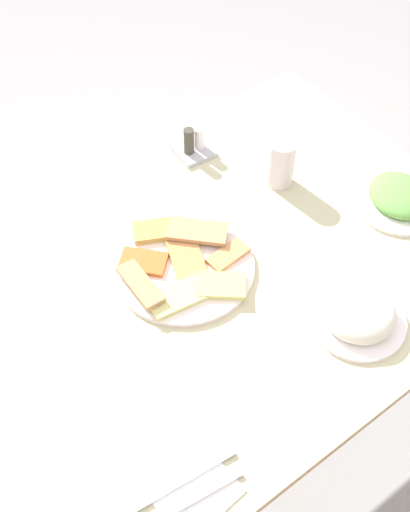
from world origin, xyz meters
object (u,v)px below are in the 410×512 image
Objects in this scene: soda_can at (281,163)px; fork at (185,478)px; dining_table at (219,285)px; salad_plate_greens at (359,314)px; salad_plate_rice at (399,197)px; condiment_caddy at (194,146)px; pide_platter at (182,265)px; spoon at (198,496)px; paper_napkin at (191,488)px.

fork is at bearing 37.31° from soda_can.
salad_plate_greens reaches higher than dining_table.
salad_plate_rice is 2.34× the size of condiment_caddy.
pide_platter is 1.88× the size of spoon.
salad_plate_rice reaches higher than pide_platter.
fork is 0.83m from condiment_caddy.
salad_plate_greens reaches higher than paper_napkin.
salad_plate_greens is 0.61m from condiment_caddy.
dining_table is at bearing -128.22° from fork.
salad_plate_rice is 1.73× the size of paper_napkin.
spoon reaches higher than dining_table.
spoon is at bearing 95.90° from fork.
paper_napkin is (0.26, 0.40, -0.01)m from pide_platter.
pide_platter reaches higher than paper_napkin.
salad_plate_rice is at bearing -157.25° from fork.
paper_napkin is at bearing 95.90° from fork.
soda_can reaches higher than pide_platter.
dining_table is 0.33m from soda_can.
pide_platter is 0.36m from soda_can.
soda_can is 0.78m from spoon.
salad_plate_greens is at bearing 29.48° from salad_plate_rice.
pide_platter reaches higher than dining_table.
salad_plate_rice is 0.83m from spoon.
pide_platter is at bearing -118.45° from fork.
spoon is (0.33, 0.38, 0.09)m from dining_table.
soda_can is at bearing -156.60° from dining_table.
pide_platter is 1.63× the size of fork.
salad_plate_greens reaches higher than pide_platter.
soda_can is at bearing -141.63° from paper_napkin.
condiment_caddy is (-0.17, -0.33, 0.10)m from dining_table.
spoon is (0.79, 0.27, -0.01)m from salad_plate_rice.
salad_plate_greens is 0.47m from fork.
fork is at bearing -82.79° from spoon.
dining_table is 0.12m from pide_platter.
condiment_caddy reaches higher than fork.
condiment_caddy is at bearing -56.06° from salad_plate_rice.
salad_plate_greens is at bearing 71.10° from soda_can.
salad_plate_greens is 1.69× the size of soda_can.
salad_plate_greens is at bearing -167.17° from fork.
fork is at bearing 45.88° from dining_table.
fork is (0.79, 0.24, -0.01)m from salad_plate_rice.
pide_platter is 0.46m from fork.
paper_napkin is at bearing 9.11° from salad_plate_greens.
pide_platter is at bearing 50.49° from condiment_caddy.
dining_table is 0.50m from paper_napkin.
soda_can reaches higher than paper_napkin.
spoon is at bearing 58.04° from pide_platter.
condiment_caddy is (0.29, -0.43, 0.01)m from salad_plate_rice.
salad_plate_greens is 0.47m from spoon.
salad_plate_greens is 0.47m from paper_napkin.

